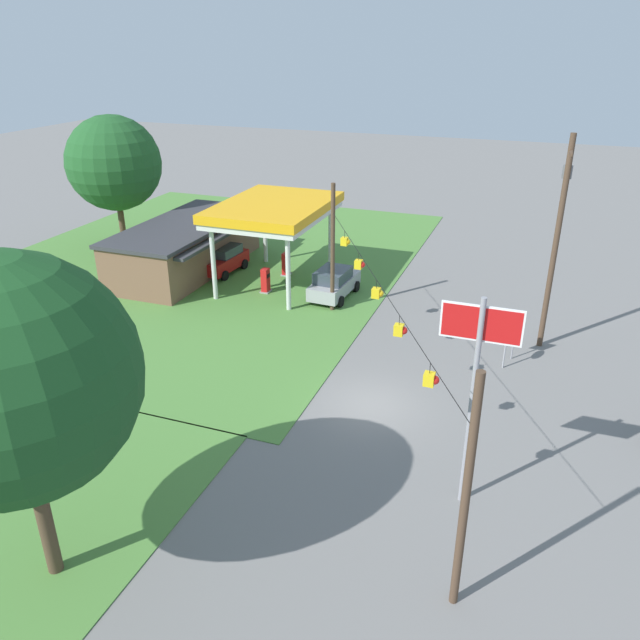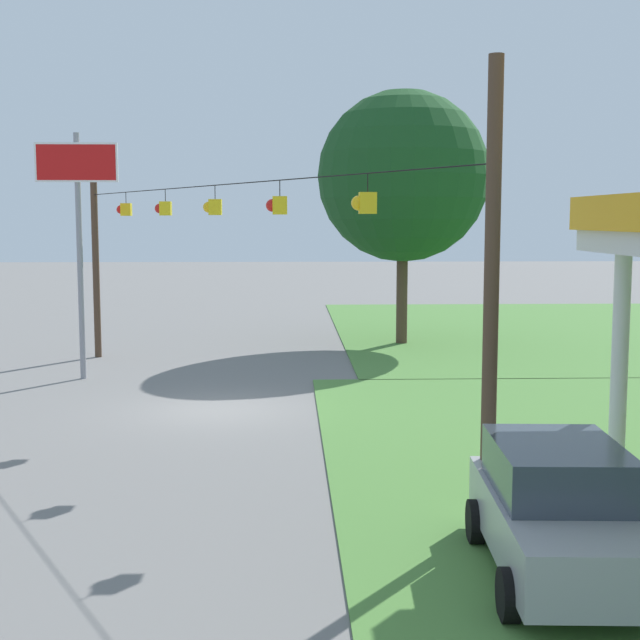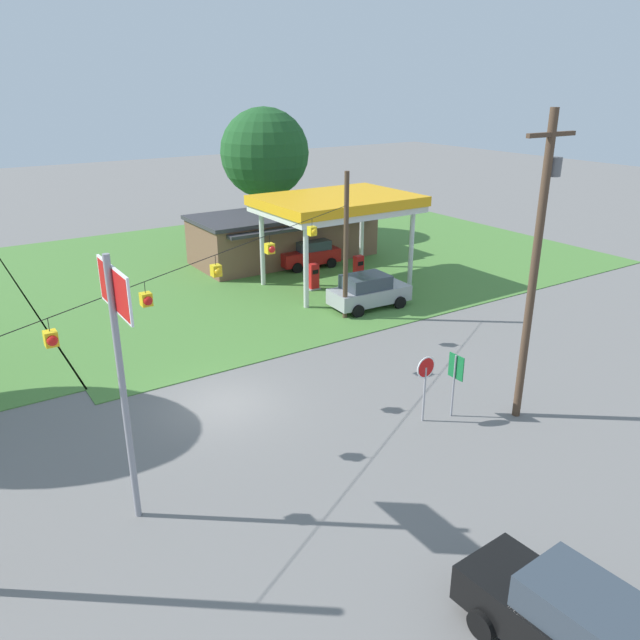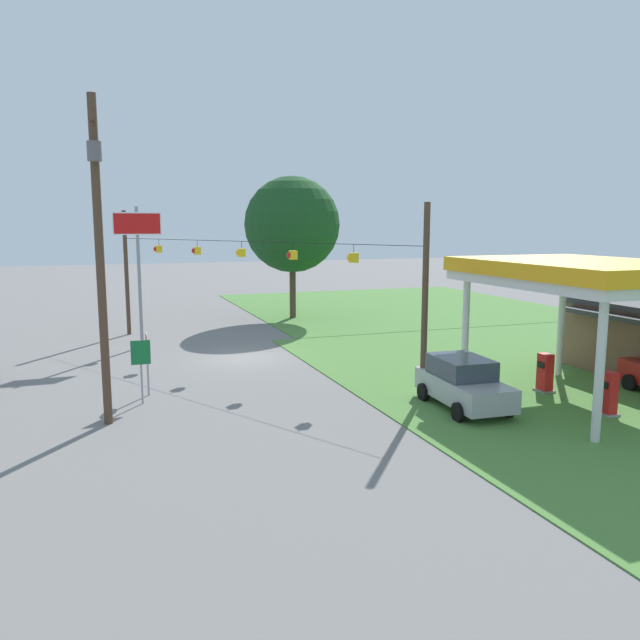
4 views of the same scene
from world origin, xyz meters
name	(u,v)px [view 4 (image 4 of 4)]	position (x,y,z in m)	size (l,w,h in m)	color
ground_plane	(244,358)	(0.00, 0.00, 0.00)	(160.00, 160.00, 0.00)	slate
grass_verge_opposite_corner	(391,305)	(-16.00, 16.00, 0.02)	(24.00, 24.00, 0.04)	#4C7F38
gas_station_canopy	(581,275)	(11.92, 9.79, 4.79)	(8.66, 6.22, 5.31)	silver
fuel_pump_near	(545,374)	(10.30, 9.79, 0.74)	(0.71, 0.56, 1.57)	gray
fuel_pump_far	(608,395)	(13.54, 9.79, 0.74)	(0.71, 0.56, 1.57)	gray
car_at_pumps_front	(463,383)	(11.04, 5.56, 0.95)	(4.40, 2.29, 1.85)	#9E9EA3
stop_sign_roadside	(147,350)	(5.42, -5.01, 1.81)	(0.80, 0.08, 2.50)	#99999E
stop_sign_overhead	(138,246)	(-4.70, -4.54, 5.47)	(0.22, 2.49, 7.53)	gray
route_sign	(141,359)	(6.56, -5.32, 1.71)	(0.10, 0.70, 2.40)	gray
utility_pole_main	(99,246)	(8.59, -6.56, 5.92)	(2.20, 0.44, 10.63)	#4C3828
signal_span_gantry	(242,275)	(0.00, -0.02, 4.14)	(18.49, 10.24, 7.42)	#4C3828
tree_west_verge	(292,225)	(-12.12, 6.34, 6.58)	(6.67, 6.67, 9.93)	#4C3828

